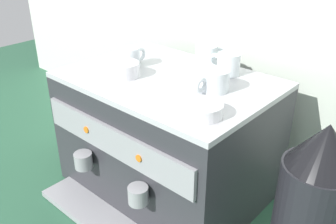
# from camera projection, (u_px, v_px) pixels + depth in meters

# --- Properties ---
(ground_plane) EXTENTS (4.00, 4.00, 0.00)m
(ground_plane) POSITION_uv_depth(u_px,v_px,m) (168.00, 184.00, 1.32)
(ground_plane) COLOR #28563D
(espresso_machine) EXTENTS (0.64, 0.56, 0.41)m
(espresso_machine) POSITION_uv_depth(u_px,v_px,m) (167.00, 136.00, 1.22)
(espresso_machine) COLOR #2D2D33
(espresso_machine) RESTS_ON ground_plane
(ceramic_cup_0) EXTENTS (0.06, 0.10, 0.06)m
(ceramic_cup_0) POSITION_uv_depth(u_px,v_px,m) (131.00, 57.00, 1.21)
(ceramic_cup_0) COLOR silver
(ceramic_cup_0) RESTS_ON espresso_machine
(ceramic_cup_1) EXTENTS (0.08, 0.12, 0.06)m
(ceramic_cup_1) POSITION_uv_depth(u_px,v_px,m) (213.00, 81.00, 1.03)
(ceramic_cup_1) COLOR silver
(ceramic_cup_1) RESTS_ON espresso_machine
(ceramic_cup_2) EXTENTS (0.11, 0.07, 0.07)m
(ceramic_cup_2) POSITION_uv_depth(u_px,v_px,m) (227.00, 64.00, 1.14)
(ceramic_cup_2) COLOR silver
(ceramic_cup_2) RESTS_ON espresso_machine
(ceramic_cup_3) EXTENTS (0.09, 0.10, 0.07)m
(ceramic_cup_3) POSITION_uv_depth(u_px,v_px,m) (208.00, 56.00, 1.20)
(ceramic_cup_3) COLOR silver
(ceramic_cup_3) RESTS_ON espresso_machine
(ceramic_bowl_0) EXTENTS (0.09, 0.09, 0.04)m
(ceramic_bowl_0) POSITION_uv_depth(u_px,v_px,m) (124.00, 70.00, 1.13)
(ceramic_bowl_0) COLOR white
(ceramic_bowl_0) RESTS_ON espresso_machine
(ceramic_bowl_1) EXTENTS (0.10, 0.10, 0.03)m
(ceramic_bowl_1) POSITION_uv_depth(u_px,v_px,m) (202.00, 110.00, 0.90)
(ceramic_bowl_1) COLOR white
(ceramic_bowl_1) RESTS_ON espresso_machine
(coffee_grinder) EXTENTS (0.18, 0.18, 0.44)m
(coffee_grinder) POSITION_uv_depth(u_px,v_px,m) (312.00, 206.00, 0.90)
(coffee_grinder) COLOR black
(coffee_grinder) RESTS_ON ground_plane
(milk_pitcher) EXTENTS (0.10, 0.10, 0.15)m
(milk_pitcher) POSITION_uv_depth(u_px,v_px,m) (78.00, 124.00, 1.55)
(milk_pitcher) COLOR #B7B7BC
(milk_pitcher) RESTS_ON ground_plane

